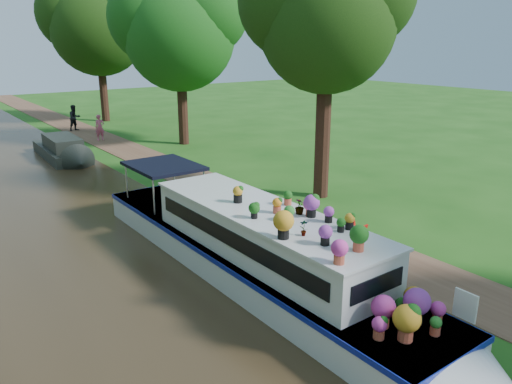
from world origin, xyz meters
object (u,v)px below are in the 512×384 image
(sandwich_board, at_px, (353,244))
(pedestrian_pink, at_px, (100,127))
(plant_boat, at_px, (263,251))
(second_boat, at_px, (63,150))
(pedestrian_dark, at_px, (75,118))

(sandwich_board, relative_size, pedestrian_pink, 0.66)
(plant_boat, xyz_separation_m, second_boat, (0.04, 16.52, -0.39))
(pedestrian_pink, relative_size, pedestrian_dark, 0.91)
(second_boat, xyz_separation_m, pedestrian_pink, (3.20, 3.61, 0.32))
(plant_boat, bearing_deg, pedestrian_pink, 80.85)
(sandwich_board, bearing_deg, pedestrian_dark, 81.57)
(pedestrian_pink, bearing_deg, second_boat, -126.67)
(second_boat, distance_m, pedestrian_pink, 4.83)
(second_boat, bearing_deg, sandwich_board, -78.52)
(second_boat, distance_m, pedestrian_dark, 8.43)
(pedestrian_dark, bearing_deg, second_boat, -127.79)
(pedestrian_pink, height_order, pedestrian_dark, pedestrian_dark)
(plant_boat, height_order, sandwich_board, plant_boat)
(sandwich_board, bearing_deg, plant_boat, 163.75)
(pedestrian_pink, distance_m, pedestrian_dark, 4.24)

